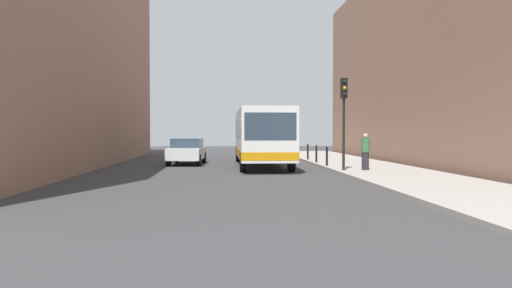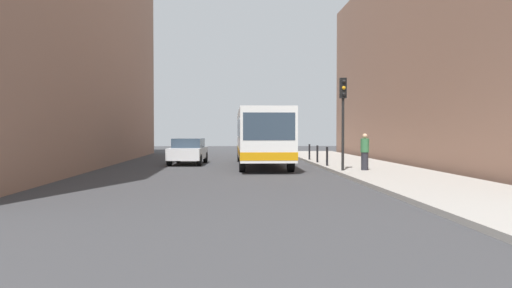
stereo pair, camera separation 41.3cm
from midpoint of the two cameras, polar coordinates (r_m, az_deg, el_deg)
The scene contains 12 objects.
ground_plane at distance 23.14m, azimuth 1.08°, elevation -3.20°, with size 80.00×80.00×0.00m, color #38383A.
sidewalk at distance 24.14m, azimuth 13.99°, elevation -2.87°, with size 4.40×40.00×0.15m, color #9E9991.
building_left at distance 29.34m, azimuth -23.22°, elevation 13.13°, with size 7.00×32.00×15.75m, color #936B56.
building_right at distance 30.35m, azimuth 23.00°, elevation 9.35°, with size 7.00×32.00×12.21m, color #936B56.
bus at distance 26.77m, azimuth 1.08°, elevation 1.13°, with size 2.60×11.04×3.00m.
car_beside_bus at distance 28.44m, azimuth -7.43°, elevation -0.76°, with size 2.07×4.50×1.48m.
car_behind_bus at distance 37.68m, azimuth 0.29°, elevation -0.20°, with size 2.11×4.52×1.48m.
traffic_light at distance 22.17m, azimuth 10.59°, elevation 4.35°, with size 0.28×0.33×4.10m.
bollard_near at distance 25.07m, azimuth 8.72°, elevation -1.42°, with size 0.11×0.11×0.95m, color black.
bollard_mid at distance 27.75m, azimuth 7.56°, elevation -1.14°, with size 0.11×0.11×0.95m, color black.
bollard_far at distance 30.44m, azimuth 6.60°, elevation -0.91°, with size 0.11×0.11×0.95m, color black.
pedestrian_near_signal at distance 22.55m, azimuth 13.01°, elevation -0.90°, with size 0.38×0.38×1.64m.
Camera 2 is at (-1.49, -23.02, 1.88)m, focal length 34.50 mm.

